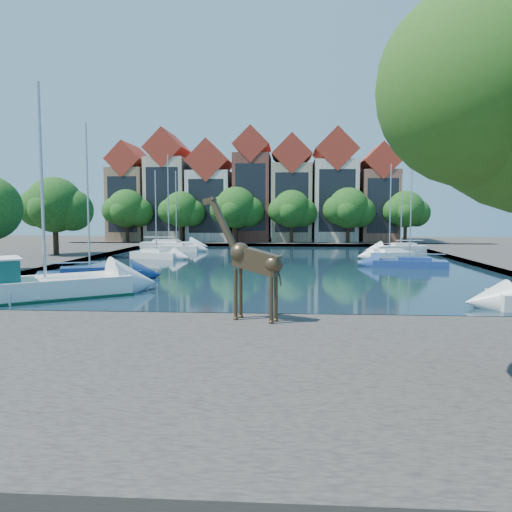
{
  "coord_description": "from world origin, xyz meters",
  "views": [
    {
      "loc": [
        1.56,
        -21.06,
        4.81
      ],
      "look_at": [
        0.14,
        0.74,
        2.9
      ],
      "focal_mm": 35.0,
      "sensor_mm": 36.0,
      "label": 1
    }
  ],
  "objects": [
    {
      "name": "townhouse_west_inner",
      "position": [
        -10.5,
        55.99,
        7.35
      ],
      "size": [
        6.43,
        9.18,
        15.15
      ],
      "color": "beige",
      "rests_on": "far_quay"
    },
    {
      "name": "far_quay",
      "position": [
        0.0,
        56.0,
        0.25
      ],
      "size": [
        60.0,
        16.0,
        0.5
      ],
      "primitive_type": "cube",
      "color": "#46433D",
      "rests_on": "ground"
    },
    {
      "name": "far_tree_west",
      "position": [
        -13.91,
        50.49,
        5.08
      ],
      "size": [
        6.76,
        5.2,
        7.36
      ],
      "color": "#332114",
      "rests_on": "far_quay"
    },
    {
      "name": "giraffe_statue",
      "position": [
        0.06,
        -1.4,
        2.93
      ],
      "size": [
        3.33,
        1.64,
        4.95
      ],
      "color": "#3E301F",
      "rests_on": "near_quay"
    },
    {
      "name": "far_tree_mid_west",
      "position": [
        -5.89,
        50.49,
        5.29
      ],
      "size": [
        7.8,
        6.0,
        8.0
      ],
      "color": "#332114",
      "rests_on": "far_quay"
    },
    {
      "name": "sailboat_left_b",
      "position": [
        -12.13,
        12.35,
        0.62
      ],
      "size": [
        7.19,
        4.86,
        10.78
      ],
      "color": "navy",
      "rests_on": "water_basin"
    },
    {
      "name": "near_quay",
      "position": [
        0.0,
        -7.0,
        0.25
      ],
      "size": [
        50.0,
        14.0,
        0.5
      ],
      "primitive_type": "cube",
      "color": "#46433D",
      "rests_on": "ground"
    },
    {
      "name": "townhouse_east_end",
      "position": [
        15.0,
        55.99,
        7.11
      ],
      "size": [
        5.44,
        9.18,
        14.43
      ],
      "color": "brown",
      "rests_on": "far_quay"
    },
    {
      "name": "ground",
      "position": [
        0.0,
        0.0,
        0.0
      ],
      "size": [
        160.0,
        160.0,
        0.0
      ],
      "primitive_type": "plane",
      "color": "#38332B",
      "rests_on": "ground"
    },
    {
      "name": "left_quay",
      "position": [
        -25.0,
        24.0,
        0.25
      ],
      "size": [
        14.0,
        52.0,
        0.5
      ],
      "primitive_type": "cube",
      "color": "#46433D",
      "rests_on": "ground"
    },
    {
      "name": "townhouse_east_inner",
      "position": [
        2.0,
        55.99,
        7.73
      ],
      "size": [
        5.94,
        9.18,
        15.79
      ],
      "color": "tan",
      "rests_on": "far_quay"
    },
    {
      "name": "townhouse_west_mid",
      "position": [
        -17.0,
        55.99,
        8.23
      ],
      "size": [
        5.94,
        9.18,
        16.79
      ],
      "color": "#BCAB91",
      "rests_on": "far_quay"
    },
    {
      "name": "motorsailer",
      "position": [
        -13.32,
        4.53,
        0.98
      ],
      "size": [
        11.36,
        9.37,
        11.74
      ],
      "color": "white",
      "rests_on": "water_basin"
    },
    {
      "name": "far_tree_far_west",
      "position": [
        -21.9,
        50.49,
        5.18
      ],
      "size": [
        7.28,
        5.6,
        7.68
      ],
      "color": "#332114",
      "rests_on": "far_quay"
    },
    {
      "name": "far_tree_east",
      "position": [
        10.11,
        50.49,
        5.24
      ],
      "size": [
        7.54,
        5.8,
        7.84
      ],
      "color": "#332114",
      "rests_on": "far_quay"
    },
    {
      "name": "townhouse_east_mid",
      "position": [
        8.5,
        55.99,
        8.1
      ],
      "size": [
        6.43,
        9.18,
        16.65
      ],
      "color": "beige",
      "rests_on": "far_quay"
    },
    {
      "name": "far_tree_far_east",
      "position": [
        18.09,
        50.49,
        5.08
      ],
      "size": [
        6.76,
        5.2,
        7.36
      ],
      "color": "#332114",
      "rests_on": "far_quay"
    },
    {
      "name": "sailboat_right_c",
      "position": [
        12.0,
        31.21,
        0.62
      ],
      "size": [
        5.2,
        2.98,
        9.69
      ],
      "color": "white",
      "rests_on": "water_basin"
    },
    {
      "name": "townhouse_center",
      "position": [
        -4.0,
        55.99,
        8.36
      ],
      "size": [
        5.44,
        9.18,
        16.93
      ],
      "color": "brown",
      "rests_on": "far_quay"
    },
    {
      "name": "water_basin",
      "position": [
        0.0,
        24.0,
        0.04
      ],
      "size": [
        38.0,
        50.0,
        0.08
      ],
      "primitive_type": "cube",
      "color": "black",
      "rests_on": "ground"
    },
    {
      "name": "sailboat_left_d",
      "position": [
        -12.0,
        38.59,
        0.64
      ],
      "size": [
        5.54,
        2.17,
        9.71
      ],
      "color": "silver",
      "rests_on": "water_basin"
    },
    {
      "name": "sailboat_left_e",
      "position": [
        -14.26,
        44.0,
        0.7
      ],
      "size": [
        7.2,
        2.59,
        12.25
      ],
      "color": "white",
      "rests_on": "water_basin"
    },
    {
      "name": "sailboat_right_d",
      "position": [
        15.0,
        39.58,
        0.65
      ],
      "size": [
        6.39,
        3.26,
        9.24
      ],
      "color": "silver",
      "rests_on": "water_basin"
    },
    {
      "name": "side_tree_left_far",
      "position": [
        -21.9,
        27.99,
        5.38
      ],
      "size": [
        7.28,
        5.6,
        7.88
      ],
      "color": "#332114",
      "rests_on": "left_quay"
    },
    {
      "name": "far_tree_mid_east",
      "position": [
        2.1,
        50.49,
        5.13
      ],
      "size": [
        7.02,
        5.4,
        7.52
      ],
      "color": "#332114",
      "rests_on": "far_quay"
    },
    {
      "name": "sailboat_right_b",
      "position": [
        12.0,
        22.47,
        0.57
      ],
      "size": [
        6.47,
        3.15,
        9.99
      ],
      "color": "navy",
      "rests_on": "water_basin"
    },
    {
      "name": "townhouse_west_end",
      "position": [
        -23.0,
        55.99,
        7.36
      ],
      "size": [
        5.44,
        9.18,
        14.93
      ],
      "color": "#8E6A4D",
      "rests_on": "far_quay"
    },
    {
      "name": "sailboat_left_c",
      "position": [
        -12.02,
        29.37,
        0.6
      ],
      "size": [
        5.78,
        3.85,
        8.98
      ],
      "color": "silver",
      "rests_on": "water_basin"
    }
  ]
}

